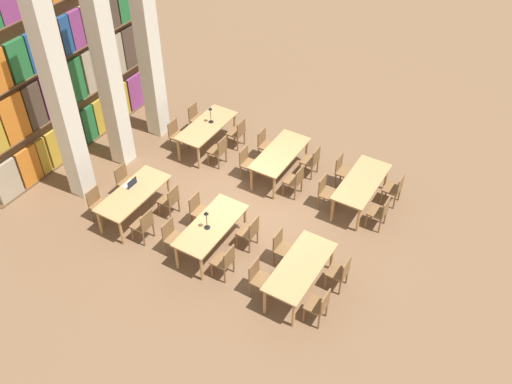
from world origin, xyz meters
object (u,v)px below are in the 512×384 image
object	(u,v)px
chair_12	(295,180)
reading_table_5	(207,128)
chair_21	(177,134)
chair_23	(197,118)
reading_table_1	(362,184)
chair_9	(173,237)
desk_lamp_1	(210,112)
chair_15	(265,144)
chair_16	(144,225)
chair_3	(282,247)
laptop	(130,184)
chair_22	(238,132)
chair_17	(98,204)
chair_18	(170,200)
chair_0	(319,305)
reading_table_4	(134,195)
chair_4	(380,212)
chair_13	(248,162)
pillar_center	(105,61)
reading_table_0	(300,269)
chair_20	(219,150)
reading_table_3	(280,155)
chair_6	(395,188)
chair_5	(326,192)
reading_table_2	(211,227)
chair_14	(312,161)
chair_10	(249,232)
desk_lamp_0	(206,217)
chair_19	(125,181)
chair_8	(225,261)
chair_1	(259,278)
chair_11	(199,210)
pillar_right	(147,36)
chair_2	(340,272)
chair_7	(343,170)

from	to	relation	value
chair_12	reading_table_5	size ratio (longest dim) A/B	0.45
chair_21	chair_23	bearing A→B (deg)	-180.00
reading_table_1	chair_9	xyz separation A→B (m)	(-3.65, 3.00, -0.20)
desk_lamp_1	chair_15	bearing A→B (deg)	-82.16
chair_16	chair_3	bearing A→B (deg)	-71.81
laptop	chair_22	xyz separation A→B (m)	(3.51, -0.83, -0.33)
chair_17	chair_18	xyz separation A→B (m)	(0.99, -1.39, 0.00)
chair_0	reading_table_4	size ratio (longest dim) A/B	0.45
chair_4	chair_13	size ratio (longest dim) A/B	1.00
pillar_center	reading_table_5	size ratio (longest dim) A/B	3.09
chair_4	reading_table_5	distance (m)	5.32
reading_table_0	chair_20	distance (m)	4.74
reading_table_3	laptop	world-z (taller)	laptop
reading_table_5	chair_6	bearing A→B (deg)	-85.06
reading_table_3	chair_21	world-z (taller)	chair_21
pillar_center	chair_5	xyz separation A→B (m)	(1.09, -5.58, -2.52)
reading_table_2	reading_table_0	bearing A→B (deg)	-91.37
reading_table_1	chair_20	xyz separation A→B (m)	(-0.44, 3.89, -0.20)
pillar_center	chair_14	size ratio (longest dim) A/B	6.79
chair_4	laptop	xyz separation A→B (m)	(-2.51, 5.42, 0.33)
chair_10	chair_18	bearing A→B (deg)	91.64
desk_lamp_0	chair_19	distance (m)	3.00
reading_table_3	chair_19	distance (m)	3.98
chair_6	chair_12	world-z (taller)	same
chair_4	reading_table_5	size ratio (longest dim) A/B	0.45
chair_4	chair_14	bearing A→B (deg)	67.75
chair_8	laptop	xyz separation A→B (m)	(0.65, 3.12, 0.33)
chair_1	chair_16	size ratio (longest dim) A/B	1.00
chair_11	chair_12	size ratio (longest dim) A/B	1.00
chair_15	desk_lamp_1	distance (m)	1.73
pillar_right	chair_10	world-z (taller)	pillar_right
chair_0	chair_3	world-z (taller)	same
chair_17	chair_6	bearing A→B (deg)	125.26
chair_3	reading_table_2	world-z (taller)	chair_3
desk_lamp_0	pillar_right	bearing A→B (deg)	50.93
chair_19	reading_table_4	bearing A→B (deg)	55.50
chair_8	chair_12	size ratio (longest dim) A/B	1.00
reading_table_1	chair_12	distance (m)	1.65
chair_5	reading_table_2	world-z (taller)	chair_5
chair_1	chair_10	bearing A→B (deg)	-140.30
chair_8	desk_lamp_1	world-z (taller)	desk_lamp_1
chair_2	chair_11	bearing A→B (deg)	89.32
pillar_right	laptop	size ratio (longest dim) A/B	18.75
chair_18	chair_16	bearing A→B (deg)	180.00
chair_1	chair_10	xyz separation A→B (m)	(1.05, 0.87, 0.00)
reading_table_4	chair_22	distance (m)	3.73
chair_2	chair_22	world-z (taller)	same
chair_10	laptop	bearing A→B (deg)	96.89
chair_7	reading_table_4	world-z (taller)	chair_7
chair_5	chair_19	size ratio (longest dim) A/B	1.00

